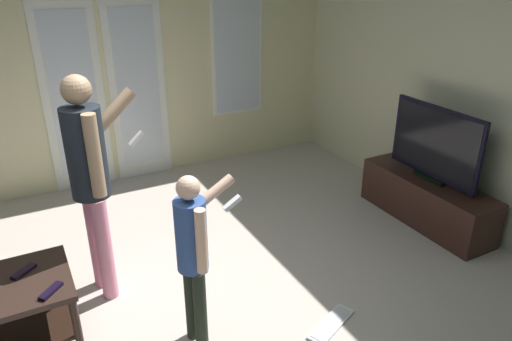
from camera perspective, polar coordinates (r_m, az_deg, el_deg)
name	(u,v)px	position (r m, az deg, el deg)	size (l,w,h in m)	color
ground_plane	(176,332)	(3.53, -9.57, -18.55)	(6.01, 5.53, 0.02)	beige
wall_back_with_doors	(85,63)	(5.40, -19.77, 11.99)	(6.01, 0.09, 2.80)	beige
wall_right_plain	(501,85)	(4.56, 27.33, 9.09)	(0.06, 5.53, 2.77)	beige
tv_stand	(426,200)	(4.89, 19.74, -3.40)	(0.42, 1.38, 0.44)	#371F18
flat_screen_tv	(435,144)	(4.67, 20.67, 2.98)	(0.08, 1.00, 0.71)	black
person_adult	(91,171)	(3.50, -19.21, -0.01)	(0.61, 0.52, 1.69)	pink
person_child	(194,248)	(2.97, -7.47, -9.20)	(0.53, 0.37, 1.23)	#242B20
loose_keyboard	(331,324)	(3.55, 9.00, -17.73)	(0.46, 0.29, 0.02)	white
tv_remote_black	(24,271)	(3.45, -26.08, -10.82)	(0.17, 0.05, 0.02)	black
dvd_remote_slim	(51,291)	(3.20, -23.38, -13.11)	(0.17, 0.05, 0.02)	black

